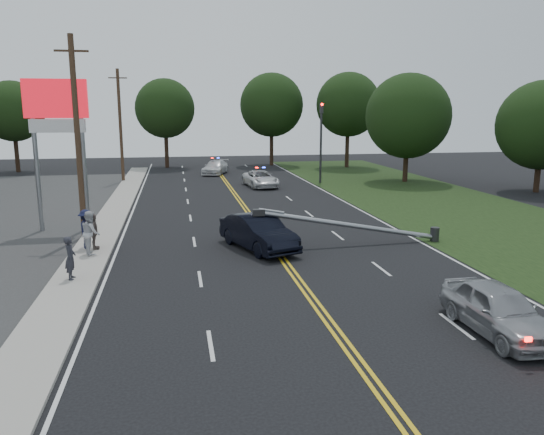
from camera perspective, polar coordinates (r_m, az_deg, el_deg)
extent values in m
plane|color=black|center=(17.61, 5.21, -9.91)|extent=(120.00, 120.00, 0.00)
cube|color=#A19C92|center=(26.83, -18.46, -2.81)|extent=(1.80, 70.00, 0.12)
cube|color=black|center=(32.08, 24.02, -1.05)|extent=(12.00, 80.00, 0.01)
cube|color=gold|center=(26.94, -0.48, -2.27)|extent=(0.36, 80.00, 0.00)
cylinder|color=gray|center=(30.78, -23.97, 5.07)|extent=(0.24, 0.24, 7.00)
cylinder|color=gray|center=(30.30, -19.54, 5.31)|extent=(0.24, 0.24, 7.00)
cube|color=red|center=(30.38, -22.27, 11.76)|extent=(3.20, 0.35, 2.00)
cube|color=white|center=(30.39, -22.07, 9.12)|extent=(2.80, 0.30, 0.70)
cylinder|color=#2D2D30|center=(47.62, 5.28, 7.92)|extent=(0.20, 0.20, 7.00)
cube|color=#2D2D30|center=(47.53, 5.35, 11.65)|extent=(0.28, 0.28, 0.90)
sphere|color=#FF0C07|center=(47.38, 5.41, 12.01)|extent=(0.22, 0.22, 0.22)
cylinder|color=#2D2D30|center=(27.58, 17.09, -1.73)|extent=(0.44, 0.44, 0.70)
cylinder|color=gray|center=(25.72, 8.37, -0.83)|extent=(8.90, 0.24, 1.80)
cube|color=#2D2D30|center=(24.51, -1.44, 0.55)|extent=(0.55, 0.32, 0.30)
cylinder|color=#382619|center=(28.21, -20.17, 7.92)|extent=(0.28, 0.28, 10.00)
cube|color=#382619|center=(28.31, -20.78, 16.42)|extent=(1.60, 0.10, 0.10)
cylinder|color=#382619|center=(50.02, -15.99, 9.42)|extent=(0.28, 0.28, 10.00)
cube|color=#382619|center=(50.08, -16.26, 14.22)|extent=(1.60, 0.10, 0.10)
cylinder|color=black|center=(62.17, -25.76, 6.12)|extent=(0.44, 0.44, 3.66)
sphere|color=black|center=(62.00, -26.12, 10.23)|extent=(6.24, 6.24, 6.24)
cylinder|color=black|center=(61.68, -11.27, 7.08)|extent=(0.44, 0.44, 3.84)
sphere|color=black|center=(61.52, -11.45, 11.43)|extent=(6.58, 6.58, 6.58)
cylinder|color=black|center=(63.17, -0.05, 7.50)|extent=(0.44, 0.44, 4.07)
sphere|color=black|center=(63.02, -0.05, 12.01)|extent=(7.36, 7.36, 7.36)
cylinder|color=black|center=(61.34, 8.08, 7.27)|extent=(0.44, 0.44, 4.08)
sphere|color=black|center=(61.19, 8.21, 11.93)|extent=(7.16, 7.16, 7.16)
cylinder|color=black|center=(49.91, 14.18, 5.72)|extent=(0.44, 0.44, 3.42)
sphere|color=black|center=(49.69, 14.42, 10.53)|extent=(7.56, 7.56, 7.56)
cylinder|color=black|center=(47.04, 26.67, 4.30)|extent=(0.44, 0.44, 3.06)
sphere|color=black|center=(46.80, 27.08, 8.83)|extent=(6.92, 6.92, 6.92)
imported|color=black|center=(24.74, -1.49, -1.60)|extent=(3.34, 5.23, 1.63)
imported|color=#95979C|center=(16.94, 23.18, -9.08)|extent=(1.81, 4.31, 1.46)
imported|color=silver|center=(45.17, -1.25, 4.17)|extent=(2.82, 5.09, 1.35)
imported|color=silver|center=(54.55, -6.10, 5.39)|extent=(3.41, 5.15, 1.39)
imported|color=#292A32|center=(21.41, -20.88, -4.08)|extent=(0.42, 0.62, 1.65)
imported|color=silver|center=(24.78, -18.93, -1.55)|extent=(0.97, 1.11, 1.94)
imported|color=#161A39|center=(25.86, -19.34, -1.18)|extent=(1.02, 1.33, 1.82)
imported|color=#61534E|center=(25.60, -18.60, -1.46)|extent=(0.46, 0.99, 1.64)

